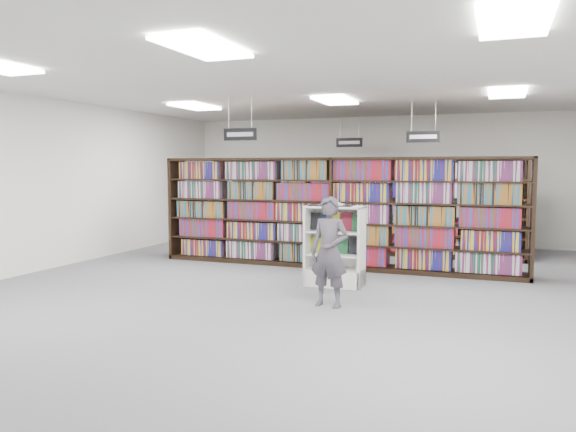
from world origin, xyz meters
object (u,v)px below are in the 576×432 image
(bookshelf_row_near, at_px, (335,213))
(endcap_display, at_px, (335,258))
(open_book, at_px, (331,204))
(shopper, at_px, (329,252))

(bookshelf_row_near, relative_size, endcap_display, 5.39)
(bookshelf_row_near, distance_m, open_book, 1.67)
(shopper, bearing_deg, open_book, 113.67)
(open_book, bearing_deg, bookshelf_row_near, 101.25)
(bookshelf_row_near, xyz_separation_m, open_book, (0.40, -1.60, 0.28))
(bookshelf_row_near, xyz_separation_m, endcap_display, (0.47, -1.59, -0.60))
(bookshelf_row_near, height_order, endcap_display, bookshelf_row_near)
(endcap_display, height_order, open_book, open_book)
(bookshelf_row_near, bearing_deg, open_book, -75.99)
(endcap_display, xyz_separation_m, open_book, (-0.07, -0.01, 0.88))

